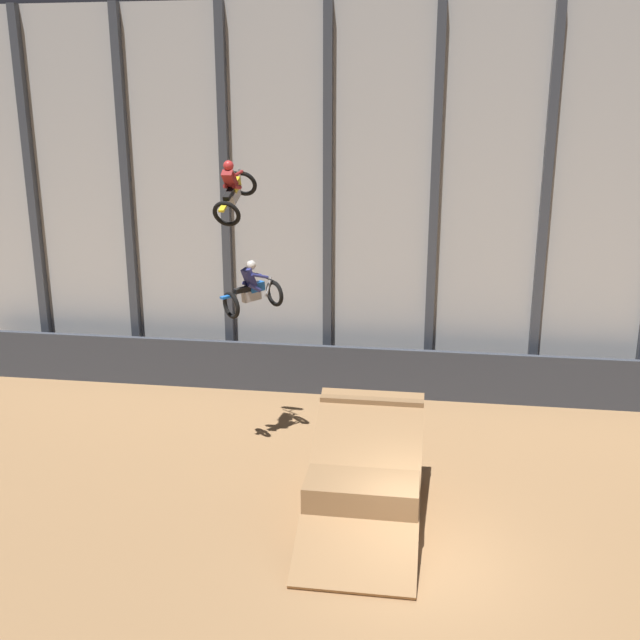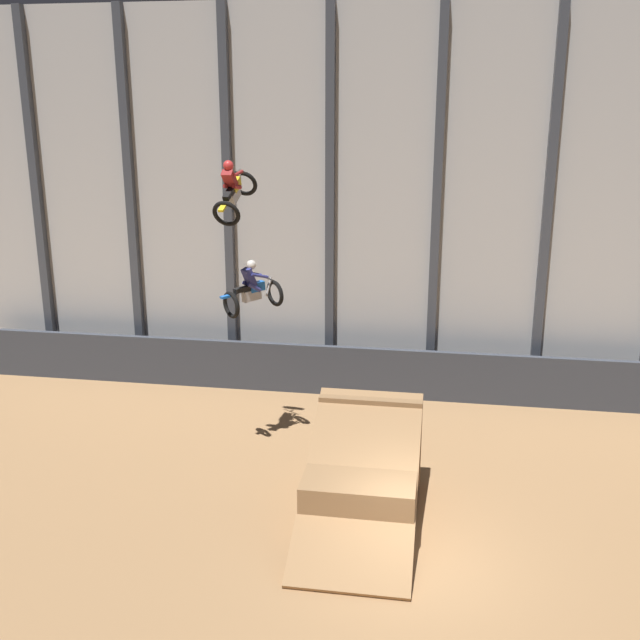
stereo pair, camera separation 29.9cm
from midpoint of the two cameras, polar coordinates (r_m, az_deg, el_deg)
ground_plane at (r=16.53m, az=7.90°, el=-18.09°), size 60.00×60.00×0.00m
arena_back_wall at (r=24.20m, az=9.22°, el=8.60°), size 32.00×0.40×12.33m
lower_barrier at (r=24.44m, az=8.64°, el=-4.22°), size 31.36×0.20×1.66m
dirt_ramp at (r=18.00m, az=3.88°, el=-11.78°), size 2.55×5.01×2.48m
rider_bike_left_air at (r=19.35m, az=-6.16°, el=9.76°), size 0.91×1.88×1.69m
rider_bike_right_air at (r=19.98m, az=-4.75°, el=2.22°), size 1.59×1.64×1.49m
traffic_cone_near_ramp at (r=21.52m, az=6.80°, el=-8.63°), size 0.36×0.36×0.58m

